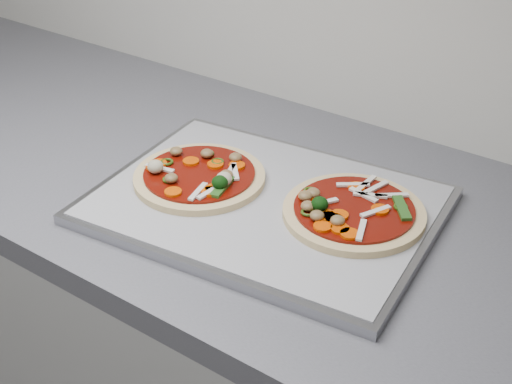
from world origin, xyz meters
The scene contains 6 objects.
base_cabinet centered at (0.00, 1.30, 0.43)m, with size 3.60×0.60×0.86m, color #B3B3B1.
countertop centered at (0.00, 1.30, 0.88)m, with size 3.60×0.60×0.04m, color slate.
baking_tray centered at (0.19, 1.26, 0.91)m, with size 0.48×0.35×0.02m, color #949599.
parchment centered at (0.19, 1.26, 0.92)m, with size 0.46×0.33×0.00m, color #A0A0A5.
pizza_left centered at (0.09, 1.25, 0.93)m, with size 0.23×0.23×0.03m.
pizza_right centered at (0.32, 1.30, 0.93)m, with size 0.21×0.21×0.03m.
Camera 1 is at (0.68, 0.55, 1.47)m, focal length 50.00 mm.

